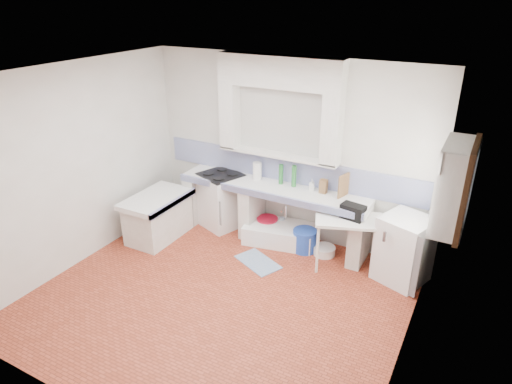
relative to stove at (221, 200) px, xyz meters
The scene contains 36 objects.
floor 2.06m from the stove, 58.93° to the right, with size 4.50×4.50×0.00m, color #A13E27.
ceiling 3.10m from the stove, 58.93° to the right, with size 4.50×4.50×0.00m, color silver.
wall_back 1.44m from the stove, 14.95° to the left, with size 4.50×4.50×0.00m, color silver.
wall_front 3.98m from the stove, 74.42° to the right, with size 4.50×4.50×0.00m, color silver.
wall_left 2.31m from the stove, 125.13° to the right, with size 4.50×4.50×0.00m, color silver.
wall_right 3.83m from the stove, 27.65° to the right, with size 4.50×4.50×0.00m, color silver.
alcove_mass 2.34m from the stove, ahead, with size 1.90×0.25×0.45m, color silver.
window_frame 3.69m from the stove, ahead, with size 0.35×0.86×1.06m, color #362011.
lace_valance 3.69m from the stove, ahead, with size 0.01×0.84×0.24m, color white.
counter_slab 1.03m from the stove, ahead, with size 3.00×0.60×0.08m, color white.
counter_lip 1.07m from the stove, 17.90° to the right, with size 3.00×0.04×0.10m, color navy.
counter_pier_left 0.46m from the stove, behind, with size 0.20×0.55×0.82m, color silver.
counter_pier_mid 0.59m from the stove, ahead, with size 0.20×0.55×0.82m, color silver.
counter_pier_right 2.34m from the stove, ahead, with size 0.20×0.55×0.82m, color silver.
peninsula_top 1.08m from the stove, 128.82° to the right, with size 0.70×1.10×0.08m, color white.
peninsula_base 1.06m from the stove, 128.82° to the right, with size 0.60×1.00×0.62m, color silver.
peninsula_lip 0.91m from the stove, 111.98° to the right, with size 0.04×1.10×0.10m, color navy.
backsplash 1.26m from the stove, 14.18° to the left, with size 4.27×0.03×0.40m, color navy.
stove is the anchor object (origin of this frame).
sink 1.14m from the stove, ahead, with size 1.08×0.58×0.26m, color white.
side_table 2.25m from the stove, ahead, with size 0.92×0.51×0.04m, color white.
fridge 2.99m from the stove, ahead, with size 0.60×0.60×0.92m, color white.
bucket_red 0.89m from the stove, ahead, with size 0.34×0.34×0.31m, color #AB0C26.
bucket_orange 1.18m from the stove, ahead, with size 0.28×0.28×0.26m, color #D64601.
bucket_blue 1.57m from the stove, ahead, with size 0.36×0.36×0.34m, color blue.
basin_white 1.89m from the stove, ahead, with size 0.33×0.33×0.13m, color white.
water_bottle_a 1.09m from the stove, ahead, with size 0.09×0.09×0.32m, color silver.
water_bottle_b 1.20m from the stove, ahead, with size 0.07×0.07×0.28m, color silver.
black_bag 2.31m from the stove, ahead, with size 0.32×0.18×0.20m, color black.
green_bottle_a 1.19m from the stove, ahead, with size 0.07×0.07×0.31m, color #246E2D.
green_bottle_b 1.38m from the stove, ahead, with size 0.07×0.07×0.33m, color #246E2D.
knife_block 1.80m from the stove, ahead, with size 0.11×0.08×0.21m, color brown.
cutting_board 2.10m from the stove, ahead, with size 0.02×0.25×0.34m, color brown.
paper_towel 0.85m from the stove, 11.94° to the left, with size 0.14×0.14×0.27m, color white.
soap_bottle 1.62m from the stove, ahead, with size 0.08×0.08×0.17m, color white.
rug 1.39m from the stove, 34.72° to the right, with size 0.67×0.39×0.01m, color #395E97.
Camera 1 is at (2.68, -3.96, 3.62)m, focal length 31.81 mm.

